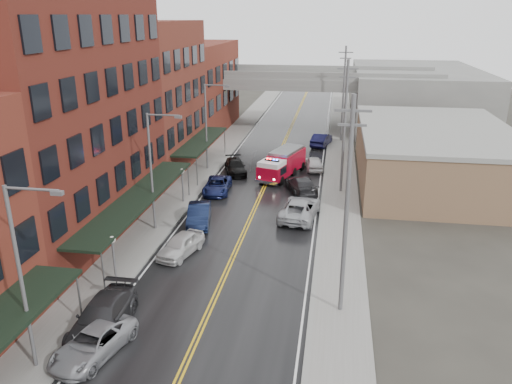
{
  "coord_description": "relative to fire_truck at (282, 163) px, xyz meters",
  "views": [
    {
      "loc": [
        6.39,
        -9.32,
        15.54
      ],
      "look_at": [
        0.78,
        25.47,
        3.0
      ],
      "focal_mm": 35.0,
      "sensor_mm": 36.0,
      "label": 1
    }
  ],
  "objects": [
    {
      "name": "road",
      "position": [
        -1.28,
        -8.81,
        -1.42
      ],
      "size": [
        11.0,
        160.0,
        0.02
      ],
      "primitive_type": "cube",
      "color": "black",
      "rests_on": "ground"
    },
    {
      "name": "sidewalk_left",
      "position": [
        -8.58,
        -8.81,
        -1.36
      ],
      "size": [
        3.0,
        160.0,
        0.15
      ],
      "primitive_type": "cube",
      "color": "slate",
      "rests_on": "ground"
    },
    {
      "name": "sidewalk_right",
      "position": [
        6.02,
        -8.81,
        -1.36
      ],
      "size": [
        3.0,
        160.0,
        0.15
      ],
      "primitive_type": "cube",
      "color": "slate",
      "rests_on": "ground"
    },
    {
      "name": "curb_left",
      "position": [
        -6.93,
        -8.81,
        -1.36
      ],
      "size": [
        0.3,
        160.0,
        0.15
      ],
      "primitive_type": "cube",
      "color": "gray",
      "rests_on": "ground"
    },
    {
      "name": "curb_right",
      "position": [
        4.37,
        -8.81,
        -1.36
      ],
      "size": [
        0.3,
        160.0,
        0.15
      ],
      "primitive_type": "cube",
      "color": "gray",
      "rests_on": "ground"
    },
    {
      "name": "brick_building_b",
      "position": [
        -14.58,
        -15.81,
        7.57
      ],
      "size": [
        9.0,
        20.0,
        18.0
      ],
      "primitive_type": "cube",
      "color": "#521715",
      "rests_on": "ground"
    },
    {
      "name": "brick_building_c",
      "position": [
        -14.58,
        1.69,
        6.07
      ],
      "size": [
        9.0,
        15.0,
        15.0
      ],
      "primitive_type": "cube",
      "color": "maroon",
      "rests_on": "ground"
    },
    {
      "name": "brick_building_far",
      "position": [
        -14.58,
        19.19,
        4.57
      ],
      "size": [
        9.0,
        20.0,
        12.0
      ],
      "primitive_type": "cube",
      "color": "maroon",
      "rests_on": "ground"
    },
    {
      "name": "tan_building",
      "position": [
        14.72,
        1.19,
        1.07
      ],
      "size": [
        14.0,
        22.0,
        5.0
      ],
      "primitive_type": "cube",
      "color": "brown",
      "rests_on": "ground"
    },
    {
      "name": "right_far_block",
      "position": [
        16.72,
        31.19,
        2.57
      ],
      "size": [
        18.0,
        30.0,
        8.0
      ],
      "primitive_type": "cube",
      "color": "slate",
      "rests_on": "ground"
    },
    {
      "name": "awning_1",
      "position": [
        -8.77,
        -15.81,
        1.56
      ],
      "size": [
        2.6,
        18.0,
        3.09
      ],
      "color": "black",
      "rests_on": "ground"
    },
    {
      "name": "awning_2",
      "position": [
        -8.77,
        1.69,
        1.55
      ],
      "size": [
        2.6,
        13.0,
        3.09
      ],
      "color": "black",
      "rests_on": "ground"
    },
    {
      "name": "globe_lamp_1",
      "position": [
        -7.68,
        -22.81,
        0.88
      ],
      "size": [
        0.44,
        0.44,
        3.12
      ],
      "color": "#59595B",
      "rests_on": "ground"
    },
    {
      "name": "globe_lamp_2",
      "position": [
        -7.68,
        -8.81,
        0.88
      ],
      "size": [
        0.44,
        0.44,
        3.12
      ],
      "color": "#59595B",
      "rests_on": "ground"
    },
    {
      "name": "street_lamp_0",
      "position": [
        -7.83,
        -30.81,
        3.75
      ],
      "size": [
        2.64,
        0.22,
        9.0
      ],
      "color": "#59595B",
      "rests_on": "ground"
    },
    {
      "name": "street_lamp_1",
      "position": [
        -7.83,
        -14.81,
        3.75
      ],
      "size": [
        2.64,
        0.22,
        9.0
      ],
      "color": "#59595B",
      "rests_on": "ground"
    },
    {
      "name": "street_lamp_2",
      "position": [
        -7.83,
        1.19,
        3.75
      ],
      "size": [
        2.64,
        0.22,
        9.0
      ],
      "color": "#59595B",
      "rests_on": "ground"
    },
    {
      "name": "utility_pole_0",
      "position": [
        5.92,
        -23.81,
        4.87
      ],
      "size": [
        1.8,
        0.24,
        12.0
      ],
      "color": "#59595B",
      "rests_on": "ground"
    },
    {
      "name": "utility_pole_1",
      "position": [
        5.92,
        -3.81,
        4.87
      ],
      "size": [
        1.8,
        0.24,
        12.0
      ],
      "color": "#59595B",
      "rests_on": "ground"
    },
    {
      "name": "utility_pole_2",
      "position": [
        5.92,
        16.19,
        4.87
      ],
      "size": [
        1.8,
        0.24,
        12.0
      ],
      "color": "#59595B",
      "rests_on": "ground"
    },
    {
      "name": "overpass",
      "position": [
        -1.28,
        23.19,
        4.55
      ],
      "size": [
        40.0,
        10.0,
        7.5
      ],
      "color": "slate",
      "rests_on": "ground"
    },
    {
      "name": "fire_truck",
      "position": [
        0.0,
        0.0,
        0.0
      ],
      "size": [
        4.52,
        7.6,
        2.64
      ],
      "rotation": [
        0.0,
        0.0,
        -0.3
      ],
      "color": "maroon",
      "rests_on": "ground"
    },
    {
      "name": "parked_car_left_2",
      "position": [
        -5.82,
        -29.5,
        -0.77
      ],
      "size": [
        3.28,
        5.16,
        1.33
      ],
      "primitive_type": "imported",
      "rotation": [
        0.0,
        0.0,
        -0.24
      ],
      "color": "gray",
      "rests_on": "ground"
    },
    {
      "name": "parked_car_left_3",
      "position": [
        -6.28,
        -27.51,
        -0.62
      ],
      "size": [
        2.36,
        5.62,
        1.62
      ],
      "primitive_type": "imported",
      "rotation": [
        0.0,
        0.0,
        0.02
      ],
      "color": "#28282A",
      "rests_on": "ground"
    },
    {
      "name": "parked_car_left_4",
      "position": [
        -4.88,
        -18.49,
        -0.7
      ],
      "size": [
        2.77,
        4.58,
        1.46
      ],
      "primitive_type": "imported",
      "rotation": [
        0.0,
        0.0,
        -0.26
      ],
      "color": "silver",
      "rests_on": "ground"
    },
    {
      "name": "parked_car_left_5",
      "position": [
        -5.06,
        -13.16,
        -0.65
      ],
      "size": [
        2.52,
        4.96,
        1.56
      ],
      "primitive_type": "imported",
      "rotation": [
        0.0,
        0.0,
        0.19
      ],
      "color": "#0E1733",
      "rests_on": "ground"
    },
    {
      "name": "parked_car_left_6",
      "position": [
        -5.38,
        -5.65,
        -0.76
      ],
      "size": [
        2.6,
        5.01,
        1.35
      ],
      "primitive_type": "imported",
      "rotation": [
        0.0,
        0.0,
        0.07
      ],
      "color": "#141C4C",
      "rests_on": "ground"
    },
    {
      "name": "parked_car_left_7",
      "position": [
        -4.88,
        0.39,
        -0.72
      ],
      "size": [
        3.38,
        5.29,
        1.43
      ],
      "primitive_type": "imported",
      "rotation": [
        0.0,
        0.0,
        0.3
      ],
      "color": "black",
      "rests_on": "ground"
    },
    {
      "name": "parked_car_right_0",
      "position": [
        2.64,
        -10.61,
        -0.62
      ],
      "size": [
        3.41,
        6.16,
        1.63
      ],
      "primitive_type": "imported",
      "rotation": [
        0.0,
        0.0,
        3.02
      ],
      "color": "#A4A7AC",
      "rests_on": "ground"
    },
    {
      "name": "parked_car_right_1",
      "position": [
        2.32,
        -4.61,
        -0.66
      ],
      "size": [
        3.77,
        5.71,
        1.54
      ],
      "primitive_type": "imported",
      "rotation": [
        0.0,
        0.0,
        3.47
      ],
      "color": "#262629",
      "rests_on": "ground"
    },
    {
      "name": "parked_car_right_2",
      "position": [
        3.08,
        2.99,
        -0.72
      ],
      "size": [
        2.36,
        4.43,
        1.43
      ],
      "primitive_type": "imported",
      "rotation": [
        0.0,
        0.0,
        3.31
      ],
      "color": "silver",
      "rests_on": "ground"
    },
    {
      "name": "parked_car_right_3",
      "position": [
        3.49,
        13.39,
        -0.62
      ],
      "size": [
        2.71,
        5.17,
        1.62
      ],
      "primitive_type": "imported",
      "rotation": [
        0.0,
        0.0,
        2.93
      ],
      "color": "black",
      "rests_on": "ground"
    }
  ]
}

